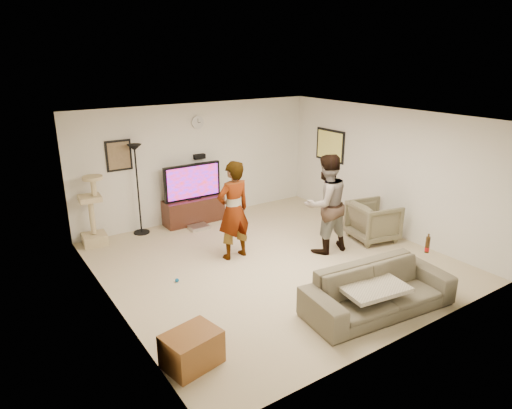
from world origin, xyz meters
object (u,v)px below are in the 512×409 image
cat_tree (91,211)px  person_right (326,204)px  tv_stand (194,210)px  floor_lamp (138,190)px  sofa (378,290)px  beer_bottle (427,245)px  armchair (373,221)px  tv (192,181)px  side_table (192,349)px  person_left (233,210)px

cat_tree → person_right: 4.35m
tv_stand → floor_lamp: bearing=177.8°
sofa → beer_bottle: beer_bottle is taller
sofa → armchair: (1.90, 1.83, 0.06)m
tv → sofa: 4.69m
floor_lamp → cat_tree: (-0.94, -0.05, -0.23)m
armchair → side_table: armchair is taller
tv_stand → sofa: size_ratio=0.59×
person_left → side_table: bearing=45.5°
cat_tree → beer_bottle: size_ratio=5.40×
sofa → armchair: size_ratio=2.63×
sofa → side_table: (-2.70, 0.39, -0.11)m
side_table → beer_bottle: bearing=-6.0°
tv → side_table: 4.79m
beer_bottle → armchair: bearing=64.0°
floor_lamp → cat_tree: bearing=-177.0°
person_right → sofa: 2.18m
tv → person_left: (-0.19, -1.98, -0.03)m
armchair → tv_stand: bearing=53.6°
person_left → tv_stand: bearing=-99.3°
tv → side_table: bearing=-116.6°
cat_tree → person_right: person_right is taller
cat_tree → sofa: bearing=-59.8°
tv → armchair: tv is taller
tv_stand → person_right: bearing=-63.5°
cat_tree → side_table: size_ratio=2.14×
floor_lamp → side_table: floor_lamp is taller
cat_tree → person_right: (3.43, -2.66, 0.23)m
tv → side_table: size_ratio=2.00×
cat_tree → person_left: bearing=-45.8°
floor_lamp → person_right: 3.68m
tv_stand → beer_bottle: size_ratio=5.17×
person_right → side_table: size_ratio=2.87×
armchair → floor_lamp: bearing=64.0°
tv → floor_lamp: floor_lamp is taller
person_right → sofa: person_right is taller
sofa → armchair: armchair is taller
cat_tree → person_right: bearing=-37.8°
cat_tree → sofa: 5.35m
side_table → person_left: bearing=49.4°
cat_tree → person_left: (1.92, -1.97, 0.21)m
tv_stand → side_table: (-2.12, -4.23, -0.06)m
sofa → side_table: bearing=178.2°
person_left → side_table: size_ratio=2.79×
tv → cat_tree: cat_tree is taller
beer_bottle → side_table: 3.77m
cat_tree → side_table: cat_tree is taller
sofa → tv: bearing=103.5°
armchair → sofa: bearing=145.8°
floor_lamp → beer_bottle: 5.42m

